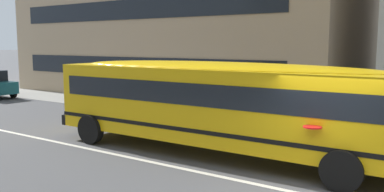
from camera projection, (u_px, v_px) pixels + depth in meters
name	position (u px, v px, depth m)	size (l,w,h in m)	color
sidewalk_far	(384.00, 134.00, 14.60)	(120.00, 3.00, 0.01)	gray
school_bus	(221.00, 100.00, 11.76)	(12.15, 2.88, 2.71)	yellow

